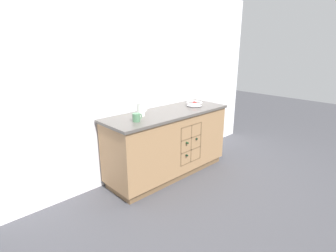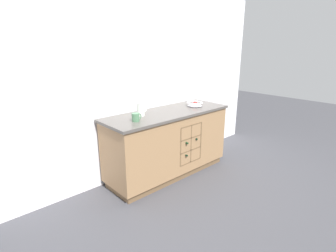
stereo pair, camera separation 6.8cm
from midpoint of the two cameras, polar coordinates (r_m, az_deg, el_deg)
name	(u,v)px [view 1 (the left image)]	position (r m, az deg, el deg)	size (l,w,h in m)	color
ground_plane	(168,173)	(3.88, -0.51, -10.17)	(14.00, 14.00, 0.00)	#424247
back_wall	(150,83)	(3.76, -4.46, 9.37)	(4.40, 0.06, 2.55)	white
kitchen_island	(168,143)	(3.69, -0.48, -3.72)	(1.85, 0.65, 0.92)	brown
fruit_bowl	(194,103)	(3.89, 5.27, 4.90)	(0.23, 0.23, 0.07)	silver
white_pitcher	(141,109)	(3.35, -6.45, 3.69)	(0.16, 0.11, 0.17)	silver
ceramic_mug	(137,117)	(3.11, -7.49, 1.86)	(0.13, 0.09, 0.10)	#4C7A56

